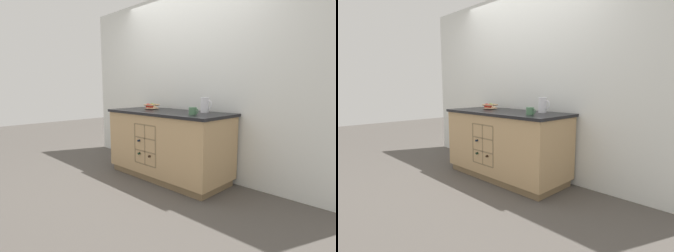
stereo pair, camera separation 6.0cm
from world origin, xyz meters
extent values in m
plane|color=#4C4742|center=(0.00, 0.00, 0.00)|extent=(14.00, 14.00, 0.00)
cube|color=silver|center=(0.00, 0.42, 1.27)|extent=(4.40, 0.06, 2.55)
cube|color=olive|center=(0.00, 0.00, 0.04)|extent=(1.63, 0.64, 0.09)
cube|color=tan|center=(0.00, 0.00, 0.48)|extent=(1.69, 0.70, 0.77)
cube|color=black|center=(0.00, 0.00, 0.88)|extent=(1.73, 0.74, 0.03)
cube|color=olive|center=(-0.07, -0.25, 0.49)|extent=(0.40, 0.01, 0.51)
cube|color=olive|center=(-0.27, -0.30, 0.49)|extent=(0.02, 0.10, 0.51)
cube|color=olive|center=(0.13, -0.30, 0.49)|extent=(0.02, 0.10, 0.51)
cube|color=olive|center=(-0.07, -0.30, 0.23)|extent=(0.40, 0.10, 0.02)
cube|color=olive|center=(-0.07, -0.30, 0.40)|extent=(0.40, 0.10, 0.02)
cube|color=olive|center=(-0.07, -0.30, 0.57)|extent=(0.40, 0.10, 0.02)
cube|color=olive|center=(-0.07, -0.30, 0.74)|extent=(0.40, 0.10, 0.02)
cube|color=olive|center=(-0.07, -0.30, 0.49)|extent=(0.02, 0.10, 0.51)
cylinder|color=black|center=(-0.17, -0.20, 0.36)|extent=(0.08, 0.19, 0.08)
cylinder|color=black|center=(-0.17, -0.34, 0.36)|extent=(0.03, 0.08, 0.03)
cylinder|color=black|center=(0.03, -0.18, 0.36)|extent=(0.07, 0.21, 0.07)
cylinder|color=black|center=(0.03, -0.33, 0.36)|extent=(0.03, 0.09, 0.03)
cylinder|color=black|center=(-0.17, -0.19, 0.53)|extent=(0.07, 0.20, 0.07)
cylinder|color=black|center=(-0.17, -0.34, 0.53)|extent=(0.03, 0.09, 0.03)
cylinder|color=tan|center=(-0.43, 0.10, 0.90)|extent=(0.11, 0.11, 0.01)
cone|color=tan|center=(-0.43, 0.10, 0.94)|extent=(0.22, 0.22, 0.06)
torus|color=tan|center=(-0.43, 0.10, 0.96)|extent=(0.24, 0.24, 0.02)
sphere|color=#7FA838|center=(-0.44, 0.12, 0.94)|extent=(0.08, 0.08, 0.08)
sphere|color=red|center=(-0.39, 0.06, 0.94)|extent=(0.07, 0.07, 0.07)
sphere|color=red|center=(-0.45, 0.05, 0.94)|extent=(0.07, 0.07, 0.07)
cylinder|color=white|center=(0.46, 0.18, 0.99)|extent=(0.10, 0.10, 0.19)
torus|color=white|center=(0.46, 0.18, 1.09)|extent=(0.11, 0.11, 0.01)
torus|color=white|center=(0.51, 0.18, 1.00)|extent=(0.11, 0.01, 0.11)
cylinder|color=#4C7A56|center=(0.53, -0.14, 0.94)|extent=(0.09, 0.09, 0.09)
torus|color=#4C7A56|center=(0.57, -0.14, 0.94)|extent=(0.07, 0.01, 0.07)
camera|label=1|loc=(2.41, -2.47, 1.21)|focal=28.00mm
camera|label=2|loc=(2.45, -2.43, 1.21)|focal=28.00mm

